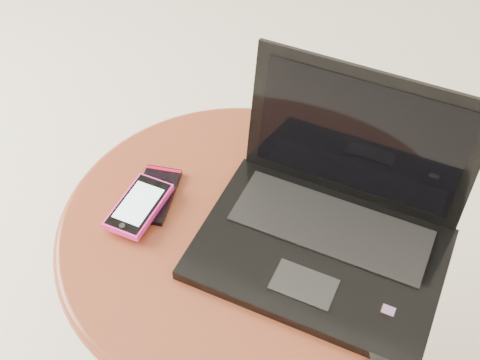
% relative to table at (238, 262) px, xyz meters
% --- Properties ---
extents(table, '(0.57, 0.57, 0.45)m').
position_rel_table_xyz_m(table, '(0.00, 0.00, 0.00)').
color(table, '#4D3018').
rests_on(table, ground).
extents(laptop, '(0.36, 0.30, 0.23)m').
position_rel_table_xyz_m(laptop, '(0.13, 0.04, 0.14)').
color(laptop, black).
rests_on(laptop, table).
extents(phone_black, '(0.08, 0.12, 0.01)m').
position_rel_table_xyz_m(phone_black, '(-0.15, -0.00, 0.10)').
color(phone_black, black).
rests_on(phone_black, table).
extents(phone_pink, '(0.07, 0.12, 0.01)m').
position_rel_table_xyz_m(phone_pink, '(-0.15, -0.04, 0.11)').
color(phone_pink, '#FB29A2').
rests_on(phone_pink, phone_black).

